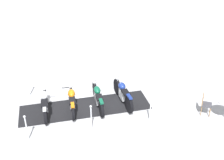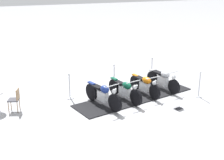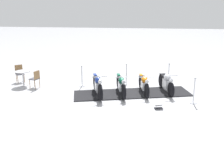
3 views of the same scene
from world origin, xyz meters
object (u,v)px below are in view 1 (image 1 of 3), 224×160
motorcycle_navy (123,92)px  stanchion_left_rear (27,131)px  stanchion_left_mid (91,122)px  motorcycle_chrome (45,102)px  stanchion_right_rear (29,89)px  motorcycle_forest (98,96)px  motorcycle_copper (72,99)px  stanchion_left_front (150,114)px  cafe_chair_across_table (205,103)px  info_placard (65,86)px

motorcycle_navy → stanchion_left_rear: bearing=107.2°
stanchion_left_mid → motorcycle_chrome: bearing=62.2°
motorcycle_chrome → stanchion_right_rear: 1.66m
motorcycle_forest → stanchion_right_rear: stanchion_right_rear is taller
motorcycle_forest → motorcycle_chrome: (-0.60, 2.11, 0.03)m
motorcycle_copper → stanchion_right_rear: stanchion_right_rear is taller
motorcycle_navy → stanchion_left_front: stanchion_left_front is taller
motorcycle_forest → stanchion_left_rear: bearing=119.3°
stanchion_left_mid → motorcycle_copper: bearing=35.0°
motorcycle_forest → motorcycle_copper: (-0.30, 1.05, 0.00)m
cafe_chair_across_table → stanchion_left_mid: bearing=-147.2°
info_placard → stanchion_right_rear: bearing=-166.1°
stanchion_left_mid → stanchion_left_front: (0.63, -2.24, -0.04)m
motorcycle_forest → stanchion_right_rear: (0.66, 3.18, -0.11)m
motorcycle_chrome → info_placard: motorcycle_chrome is taller
info_placard → motorcycle_navy: bearing=-39.7°
motorcycle_forest → motorcycle_chrome: motorcycle_forest is taller
motorcycle_copper → cafe_chair_across_table: motorcycle_copper is taller
stanchion_left_rear → stanchion_left_mid: (0.63, -2.24, -0.01)m
motorcycle_navy → info_placard: 3.04m
cafe_chair_across_table → motorcycle_chrome: bearing=-160.9°
stanchion_right_rear → stanchion_left_front: 5.58m
stanchion_left_front → cafe_chair_across_table: size_ratio=1.23×
stanchion_right_rear → stanchion_left_front: stanchion_right_rear is taller
stanchion_left_mid → stanchion_right_rear: bearing=53.1°
motorcycle_copper → stanchion_left_mid: size_ratio=1.80×
motorcycle_copper → stanchion_left_front: (-0.72, -3.19, -0.15)m
motorcycle_copper → stanchion_left_rear: bearing=134.6°
motorcycle_forest → cafe_chair_across_table: (-0.42, -4.40, 0.04)m
cafe_chair_across_table → motorcycle_copper: bearing=-163.8°
motorcycle_forest → motorcycle_copper: bearing=90.8°
motorcycle_chrome → info_placard: size_ratio=5.31×
stanchion_left_rear → stanchion_left_front: stanchion_left_front is taller
stanchion_left_mid → info_placard: (3.16, 1.59, -0.31)m
info_placard → stanchion_left_rear: bearing=-115.6°
motorcycle_forest → cafe_chair_across_table: size_ratio=2.43×
motorcycle_forest → stanchion_left_rear: size_ratio=2.01×
motorcycle_forest → motorcycle_chrome: bearing=90.9°
stanchion_left_rear → stanchion_left_mid: stanchion_left_mid is taller
stanchion_right_rear → info_placard: size_ratio=2.91×
motorcycle_chrome → info_placard: 2.19m
motorcycle_copper → info_placard: 1.96m
motorcycle_chrome → stanchion_left_mid: size_ratio=1.83×
stanchion_left_mid → cafe_chair_across_table: bearing=-74.6°
stanchion_right_rear → info_placard: 1.74m
motorcycle_navy → cafe_chair_across_table: size_ratio=2.40×
motorcycle_navy → motorcycle_forest: size_ratio=0.99×
motorcycle_forest → cafe_chair_across_table: motorcycle_forest is taller
motorcycle_forest → stanchion_left_mid: bearing=161.5°
stanchion_left_mid → info_placard: stanchion_left_mid is taller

